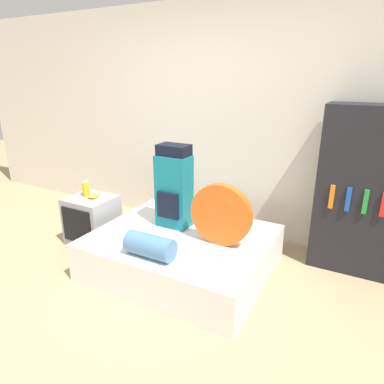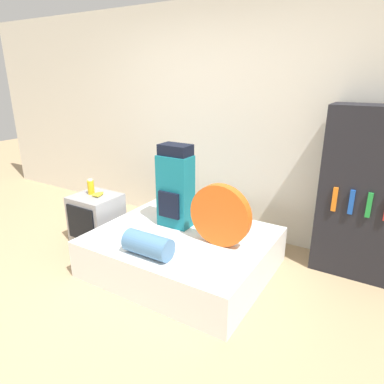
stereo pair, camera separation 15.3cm
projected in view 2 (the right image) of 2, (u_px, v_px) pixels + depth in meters
name	position (u px, v px, depth m)	size (l,w,h in m)	color
ground_plane	(107.00, 311.00, 2.78)	(16.00, 16.00, 0.00)	tan
wall_back	(220.00, 122.00, 3.93)	(8.00, 0.05, 2.60)	silver
bed	(183.00, 251.00, 3.34)	(1.63, 1.36, 0.37)	white
backpack	(175.00, 187.00, 3.37)	(0.33, 0.24, 0.83)	#14707F
tent_bag	(220.00, 215.00, 3.00)	(0.57, 0.09, 0.57)	#E05B19
sleeping_roll	(148.00, 245.00, 2.87)	(0.43, 0.20, 0.20)	teal
television	(97.00, 218.00, 3.92)	(0.50, 0.47, 0.54)	#939399
canister	(91.00, 187.00, 3.86)	(0.07, 0.07, 0.17)	gold
banana_bunch	(99.00, 194.00, 3.82)	(0.12, 0.15, 0.04)	yellow
bookshelf	(372.00, 196.00, 3.07)	(0.87, 0.39, 1.58)	black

